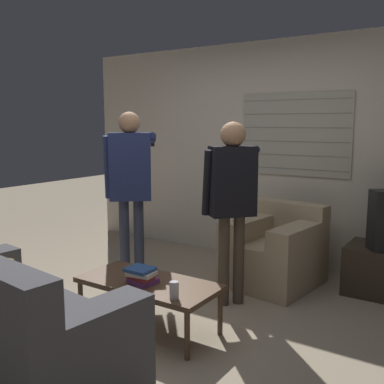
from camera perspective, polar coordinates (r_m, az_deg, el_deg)
ground_plane at (r=3.91m, az=-3.38°, el=-15.76°), size 16.00×16.00×0.00m
wall_back at (r=5.32m, az=9.85°, el=4.97°), size 5.20×0.08×2.55m
couch_blue at (r=3.24m, az=-22.35°, el=-15.40°), size 1.83×1.00×0.89m
armchair_beige at (r=4.66m, az=10.58°, el=-7.38°), size 0.89×0.96×0.80m
coffee_table at (r=3.62m, az=-5.59°, el=-11.72°), size 1.13×0.53×0.40m
person_left_standing at (r=4.44m, az=-7.82°, el=1.94°), size 0.50×0.85×1.73m
person_right_standing at (r=3.95m, az=5.08°, el=0.17°), size 0.50×0.76×1.63m
book_stack at (r=3.53m, az=-6.43°, el=-10.50°), size 0.23×0.22×0.13m
soda_can at (r=3.23m, az=-2.28°, el=-12.36°), size 0.07×0.07×0.13m
spare_remote at (r=3.72m, az=-5.40°, el=-10.30°), size 0.11×0.12×0.02m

